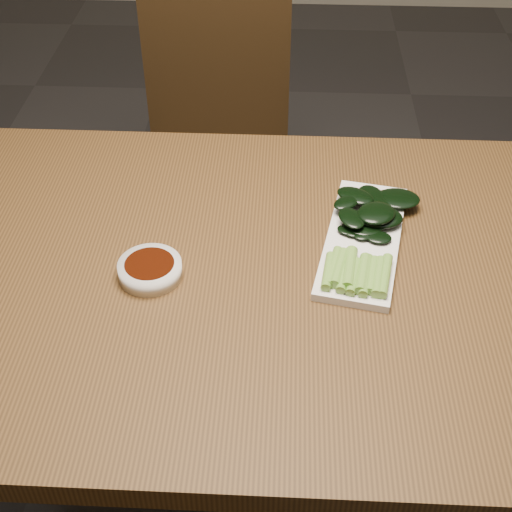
# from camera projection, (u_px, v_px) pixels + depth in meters

# --- Properties ---
(ground) EXTENTS (6.00, 6.00, 0.00)m
(ground) POSITION_uv_depth(u_px,v_px,m) (267.00, 512.00, 1.62)
(ground) COLOR #282626
(ground) RESTS_ON ground
(table) EXTENTS (1.40, 0.80, 0.75)m
(table) POSITION_uv_depth(u_px,v_px,m) (271.00, 300.00, 1.18)
(table) COLOR #4B3015
(table) RESTS_ON ground
(chair_far) EXTENTS (0.40, 0.40, 0.89)m
(chair_far) POSITION_uv_depth(u_px,v_px,m) (218.00, 146.00, 1.89)
(chair_far) COLOR black
(chair_far) RESTS_ON ground
(sauce_bowl) EXTENTS (0.10, 0.10, 0.03)m
(sauce_bowl) POSITION_uv_depth(u_px,v_px,m) (150.00, 269.00, 1.11)
(sauce_bowl) COLOR white
(sauce_bowl) RESTS_ON table
(serving_plate) EXTENTS (0.17, 0.32, 0.01)m
(serving_plate) POSITION_uv_depth(u_px,v_px,m) (363.00, 240.00, 1.17)
(serving_plate) COLOR white
(serving_plate) RESTS_ON table
(gai_lan) EXTENTS (0.18, 0.29, 0.03)m
(gai_lan) POSITION_uv_depth(u_px,v_px,m) (368.00, 231.00, 1.16)
(gai_lan) COLOR #70A438
(gai_lan) RESTS_ON serving_plate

